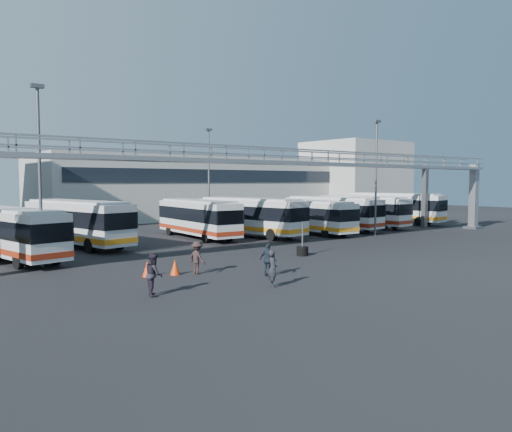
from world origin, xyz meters
TOP-DOWN VIEW (x-y plane):
  - ground at (0.00, 0.00)m, footprint 140.00×140.00m
  - gantry at (0.00, 5.87)m, footprint 51.40×5.15m
  - warehouse at (12.00, 38.00)m, footprint 42.00×14.00m
  - building_right at (38.00, 32.00)m, footprint 14.00×12.00m
  - light_pole_left at (-16.00, 8.00)m, footprint 0.70×0.35m
  - light_pole_mid at (12.00, 7.00)m, footprint 0.70×0.35m
  - light_pole_back at (4.00, 22.00)m, footprint 0.70×0.35m
  - bus_1 at (-16.83, 11.45)m, footprint 4.32×10.81m
  - bus_2 at (-11.61, 15.40)m, footprint 4.79×11.56m
  - bus_4 at (-1.57, 14.94)m, footprint 3.13×10.82m
  - bus_5 at (2.64, 13.18)m, footprint 4.28×11.37m
  - bus_6 at (8.46, 11.59)m, footprint 3.00×10.27m
  - bus_7 at (12.62, 12.88)m, footprint 3.12×10.94m
  - bus_8 at (17.29, 13.14)m, footprint 3.25×10.86m
  - bus_9 at (23.65, 13.85)m, footprint 4.70×11.76m
  - pedestrian_a at (-9.15, -4.18)m, footprint 0.62×0.73m
  - pedestrian_b at (-14.19, -2.39)m, footprint 0.93×1.05m
  - pedestrian_c at (-10.19, 0.72)m, footprint 0.78×1.18m
  - pedestrian_d at (-7.67, -2.04)m, footprint 0.68×1.06m
  - cone_left at (-11.23, 1.22)m, footprint 0.54×0.54m
  - cone_right at (-12.60, 1.63)m, footprint 0.66×0.66m
  - tire_stack at (-1.45, 2.07)m, footprint 0.76×0.76m

SIDE VIEW (x-z plane):
  - ground at x=0.00m, z-range 0.00..0.00m
  - tire_stack at x=-1.45m, z-range -0.72..1.45m
  - cone_left at x=-11.23m, z-range 0.00..0.80m
  - cone_right at x=-12.60m, z-range 0.00..0.80m
  - pedestrian_d at x=-7.67m, z-range 0.00..1.69m
  - pedestrian_a at x=-9.15m, z-range 0.00..1.71m
  - pedestrian_c at x=-10.19m, z-range 0.00..1.71m
  - pedestrian_b at x=-14.19m, z-range 0.00..1.81m
  - bus_6 at x=8.46m, z-range 0.16..3.24m
  - bus_1 at x=-16.83m, z-range 0.17..3.37m
  - bus_4 at x=-1.57m, z-range 0.17..3.42m
  - bus_8 at x=17.29m, z-range 0.17..3.43m
  - bus_7 at x=12.62m, z-range 0.17..3.46m
  - bus_5 at x=2.64m, z-range 0.18..3.55m
  - bus_2 at x=-11.61m, z-range 0.18..3.61m
  - bus_9 at x=23.65m, z-range 0.19..3.67m
  - warehouse at x=12.00m, z-range 0.00..8.00m
  - building_right at x=38.00m, z-range 0.00..11.00m
  - gantry at x=0.00m, z-range 1.96..9.06m
  - light_pole_left at x=-16.00m, z-range 0.62..10.83m
  - light_pole_mid at x=12.00m, z-range 0.62..10.83m
  - light_pole_back at x=4.00m, z-range 0.62..10.83m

